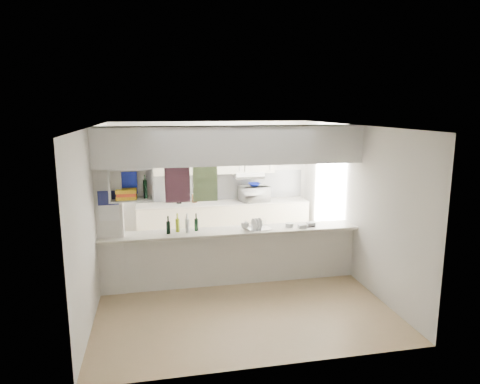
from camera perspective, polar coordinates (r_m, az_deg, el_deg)
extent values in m
plane|color=tan|center=(7.31, -1.05, -12.02)|extent=(4.80, 4.80, 0.00)
plane|color=white|center=(6.72, -1.13, 8.81)|extent=(4.80, 4.80, 0.00)
plane|color=silver|center=(9.22, -3.75, 1.29)|extent=(4.20, 0.00, 4.20)
plane|color=silver|center=(6.86, -18.65, -2.72)|extent=(0.00, 4.80, 4.80)
plane|color=silver|center=(7.55, 14.79, -1.26)|extent=(0.00, 4.80, 4.80)
cube|color=silver|center=(7.14, -1.06, -8.77)|extent=(4.20, 0.15, 0.88)
cube|color=beige|center=(7.00, -1.08, -5.23)|extent=(4.20, 0.50, 0.04)
cube|color=white|center=(6.74, -1.12, 6.27)|extent=(4.20, 0.50, 0.60)
cube|color=silver|center=(6.83, -16.99, -2.66)|extent=(0.40, 0.18, 2.60)
cube|color=#191E4C|center=(6.69, -17.19, -0.77)|extent=(0.30, 0.01, 0.22)
cube|color=white|center=(6.74, -17.07, -2.69)|extent=(0.30, 0.01, 0.24)
cube|color=black|center=(6.94, -8.35, 1.13)|extent=(0.40, 0.02, 0.62)
cube|color=#196670|center=(6.98, -4.66, 1.26)|extent=(0.40, 0.02, 0.62)
cube|color=white|center=(6.66, -14.18, -0.99)|extent=(0.65, 0.35, 0.02)
cube|color=white|center=(6.58, -14.37, 3.06)|extent=(0.65, 0.35, 0.02)
cube|color=white|center=(6.78, -14.21, 1.26)|extent=(0.65, 0.02, 0.50)
cube|color=white|center=(6.64, -16.97, 0.92)|extent=(0.02, 0.35, 0.50)
cube|color=white|center=(6.61, -11.57, 1.13)|extent=(0.02, 0.35, 0.50)
cube|color=gold|center=(6.66, -14.88, -0.70)|extent=(0.30, 0.24, 0.05)
cube|color=#B23017|center=(6.65, -14.90, -0.27)|extent=(0.28, 0.22, 0.05)
cube|color=gold|center=(6.64, -14.92, 0.15)|extent=(0.30, 0.24, 0.05)
cube|color=#0D1B99|center=(6.74, -14.65, 1.19)|extent=(0.26, 0.02, 0.34)
cylinder|color=black|center=(6.62, -12.51, 0.37)|extent=(0.06, 0.06, 0.28)
cube|color=beige|center=(9.15, -2.19, -4.23)|extent=(3.60, 0.60, 0.90)
cube|color=beige|center=(9.04, -2.21, -1.45)|extent=(3.60, 0.63, 0.03)
cube|color=silver|center=(9.25, -2.51, 0.83)|extent=(3.60, 0.03, 0.60)
cube|color=beige|center=(8.98, -3.66, 4.76)|extent=(2.62, 0.34, 0.72)
cube|color=white|center=(9.09, 1.13, 2.32)|extent=(0.60, 0.46, 0.12)
cube|color=silver|center=(8.87, 1.45, 1.87)|extent=(0.60, 0.02, 0.05)
imported|color=white|center=(9.09, 1.92, -0.23)|extent=(0.65, 0.50, 0.33)
imported|color=#0D1B99|center=(9.09, 1.91, 1.01)|extent=(0.25, 0.25, 0.06)
cube|color=silver|center=(7.04, 2.52, -4.91)|extent=(0.42, 0.36, 0.01)
cylinder|color=white|center=(6.97, 1.85, -4.21)|extent=(0.05, 0.18, 0.18)
cylinder|color=white|center=(7.00, 2.25, -4.16)|extent=(0.05, 0.18, 0.18)
cylinder|color=white|center=(7.02, 2.66, -4.11)|extent=(0.05, 0.18, 0.18)
imported|color=white|center=(6.99, 0.69, -4.52)|extent=(0.16, 0.16, 0.10)
cylinder|color=black|center=(6.85, -9.54, -4.71)|extent=(0.06, 0.06, 0.20)
cylinder|color=black|center=(6.82, -9.58, -3.54)|extent=(0.02, 0.02, 0.09)
cylinder|color=#91A91C|center=(6.93, -8.33, -4.43)|extent=(0.06, 0.06, 0.21)
cylinder|color=#91A91C|center=(6.90, -8.36, -3.21)|extent=(0.02, 0.02, 0.09)
cylinder|color=silver|center=(6.86, -7.04, -4.49)|extent=(0.06, 0.06, 0.23)
cylinder|color=silver|center=(6.82, -7.07, -3.21)|extent=(0.02, 0.02, 0.09)
cylinder|color=black|center=(6.96, -5.85, -4.37)|extent=(0.06, 0.06, 0.20)
cylinder|color=black|center=(6.92, -5.87, -3.22)|extent=(0.02, 0.02, 0.09)
cylinder|color=silver|center=(7.20, 6.60, -4.39)|extent=(0.13, 0.13, 0.07)
cube|color=silver|center=(7.17, 8.30, -4.54)|extent=(0.13, 0.09, 0.06)
cube|color=silver|center=(7.33, 9.44, -4.24)|extent=(0.13, 0.09, 0.06)
cube|color=black|center=(7.26, 9.41, -4.58)|extent=(0.14, 0.07, 0.01)
cylinder|color=black|center=(8.97, -8.14, -1.05)|extent=(0.11, 0.11, 0.15)
cube|color=brown|center=(9.02, -6.10, -0.85)|extent=(0.11, 0.10, 0.18)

